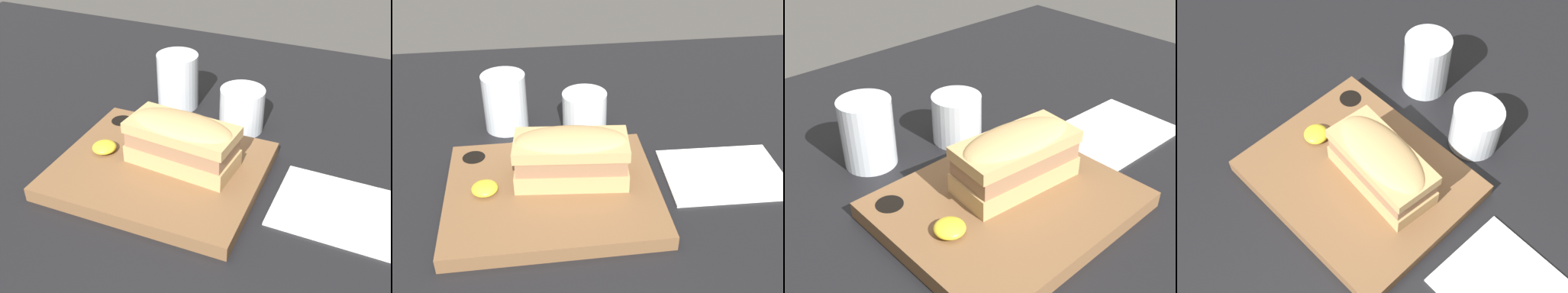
# 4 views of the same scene
# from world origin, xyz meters

# --- Properties ---
(dining_table) EXTENTS (1.56, 1.14, 0.02)m
(dining_table) POSITION_xyz_m (0.00, 0.00, 0.01)
(dining_table) COLOR black
(dining_table) RESTS_ON ground
(serving_board) EXTENTS (0.31, 0.26, 0.02)m
(serving_board) POSITION_xyz_m (0.04, -0.03, 0.03)
(serving_board) COLOR brown
(serving_board) RESTS_ON dining_table
(sandwich) EXTENTS (0.17, 0.09, 0.08)m
(sandwich) POSITION_xyz_m (0.07, -0.02, 0.09)
(sandwich) COLOR tan
(sandwich) RESTS_ON serving_board
(mustard_dollop) EXTENTS (0.04, 0.04, 0.02)m
(mustard_dollop) POSITION_xyz_m (-0.05, -0.03, 0.05)
(mustard_dollop) COLOR yellow
(mustard_dollop) RESTS_ON serving_board
(water_glass) EXTENTS (0.08, 0.08, 0.10)m
(water_glass) POSITION_xyz_m (-0.03, 0.19, 0.07)
(water_glass) COLOR silver
(water_glass) RESTS_ON dining_table
(wine_glass) EXTENTS (0.08, 0.08, 0.08)m
(wine_glass) POSITION_xyz_m (0.11, 0.15, 0.05)
(wine_glass) COLOR silver
(wine_glass) RESTS_ON dining_table
(napkin) EXTENTS (0.19, 0.15, 0.00)m
(napkin) POSITION_xyz_m (0.32, -0.01, 0.02)
(napkin) COLOR white
(napkin) RESTS_ON dining_table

